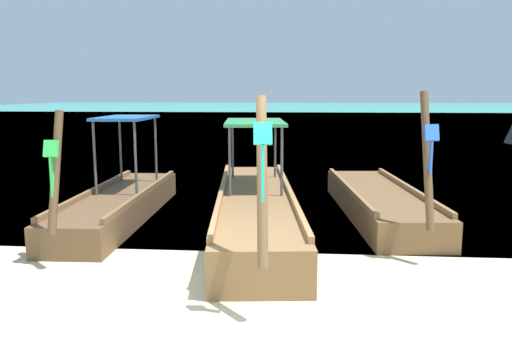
{
  "coord_description": "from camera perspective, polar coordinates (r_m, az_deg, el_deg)",
  "views": [
    {
      "loc": [
        0.77,
        -5.88,
        2.52
      ],
      "look_at": [
        0.0,
        3.85,
        1.01
      ],
      "focal_mm": 35.41,
      "sensor_mm": 36.0,
      "label": 1
    }
  ],
  "objects": [
    {
      "name": "longtail_boat_blue_ribbon",
      "position": [
        10.74,
        13.7,
        -3.52
      ],
      "size": [
        1.76,
        5.78,
        2.56
      ],
      "color": "brown",
      "rests_on": "ground"
    },
    {
      "name": "ground",
      "position": [
        6.45,
        -2.77,
        -14.26
      ],
      "size": [
        120.0,
        120.0,
        0.0
      ],
      "primitive_type": "plane",
      "color": "beige"
    },
    {
      "name": "longtail_boat_turquoise_ribbon",
      "position": [
        9.57,
        -0.04,
        -4.2
      ],
      "size": [
        2.05,
        7.64,
        2.5
      ],
      "color": "brown",
      "rests_on": "ground"
    },
    {
      "name": "sea_water",
      "position": [
        67.79,
        3.88,
        6.65
      ],
      "size": [
        120.0,
        120.0,
        0.0
      ],
      "primitive_type": "plane",
      "color": "#2DB29E",
      "rests_on": "ground"
    },
    {
      "name": "longtail_boat_green_ribbon",
      "position": [
        10.51,
        -15.2,
        -3.54
      ],
      "size": [
        1.28,
        5.64,
        2.28
      ],
      "color": "brown",
      "rests_on": "ground"
    }
  ]
}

